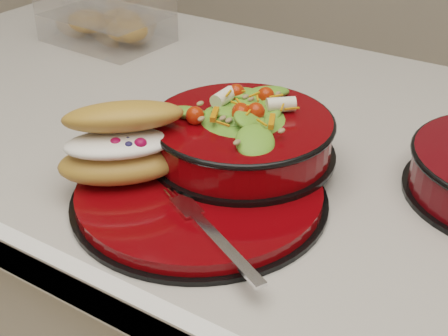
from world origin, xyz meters
The scene contains 6 objects.
island_counter centered at (0.00, 0.00, 0.45)m, with size 1.24×0.74×0.90m.
dinner_plate centered at (0.14, -0.20, 0.91)m, with size 0.29×0.29×0.02m.
salad_bowl centered at (0.15, -0.11, 0.96)m, with size 0.23×0.23×0.09m.
croissant centered at (0.06, -0.22, 0.96)m, with size 0.16×0.17×0.09m.
fork centered at (0.21, -0.26, 0.92)m, with size 0.16×0.09×0.00m.
pastry_box centered at (-0.31, 0.16, 0.94)m, with size 0.22×0.17×0.09m.
Camera 1 is at (0.49, -0.68, 1.29)m, focal length 50.00 mm.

